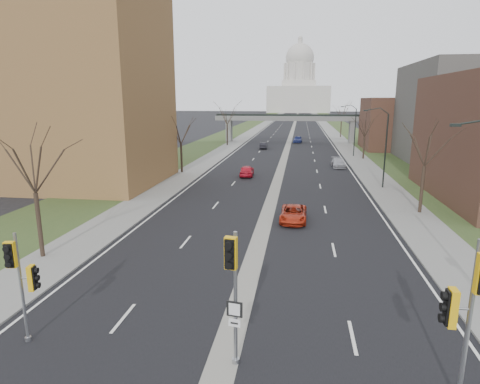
% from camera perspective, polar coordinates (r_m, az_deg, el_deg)
% --- Properties ---
extents(ground, '(700.00, 700.00, 0.00)m').
position_cam_1_polar(ground, '(16.57, -2.22, -22.30)').
color(ground, black).
rests_on(ground, ground).
extents(road_surface, '(20.00, 600.00, 0.01)m').
position_cam_1_polar(road_surface, '(163.59, 7.73, 9.47)').
color(road_surface, black).
rests_on(road_surface, ground).
extents(median_strip, '(1.20, 600.00, 0.02)m').
position_cam_1_polar(median_strip, '(163.59, 7.73, 9.47)').
color(median_strip, gray).
rests_on(median_strip, ground).
extents(sidewalk_right, '(4.00, 600.00, 0.12)m').
position_cam_1_polar(sidewalk_right, '(163.83, 11.98, 9.34)').
color(sidewalk_right, gray).
rests_on(sidewalk_right, ground).
extents(sidewalk_left, '(4.00, 600.00, 0.12)m').
position_cam_1_polar(sidewalk_left, '(164.21, 3.48, 9.60)').
color(sidewalk_left, gray).
rests_on(sidewalk_left, ground).
extents(grass_verge_right, '(8.00, 600.00, 0.10)m').
position_cam_1_polar(grass_verge_right, '(164.29, 14.09, 9.24)').
color(grass_verge_right, '#293D1C').
rests_on(grass_verge_right, ground).
extents(grass_verge_left, '(8.00, 600.00, 0.10)m').
position_cam_1_polar(grass_verge_left, '(164.85, 1.37, 9.63)').
color(grass_verge_left, '#293D1C').
rests_on(grass_verge_left, ground).
extents(apartment_building, '(25.00, 16.00, 22.00)m').
position_cam_1_polar(apartment_building, '(51.90, -25.63, 13.30)').
color(apartment_building, '#8D5F38').
rests_on(apartment_building, ground).
extents(commercial_block_mid, '(18.00, 22.00, 15.00)m').
position_cam_1_polar(commercial_block_mid, '(70.08, 30.25, 9.53)').
color(commercial_block_mid, '#54524C').
rests_on(commercial_block_mid, ground).
extents(commercial_block_far, '(14.00, 14.00, 10.00)m').
position_cam_1_polar(commercial_block_far, '(85.64, 21.91, 8.97)').
color(commercial_block_far, '#4F3024').
rests_on(commercial_block_far, ground).
extents(pedestrian_bridge, '(34.00, 3.00, 6.45)m').
position_cam_1_polar(pedestrian_bridge, '(93.44, 7.05, 9.95)').
color(pedestrian_bridge, slate).
rests_on(pedestrian_bridge, ground).
extents(capitol, '(48.00, 42.00, 55.75)m').
position_cam_1_polar(capitol, '(333.42, 8.36, 14.36)').
color(capitol, '#B8B3A8').
rests_on(capitol, ground).
extents(streetlight_mid, '(2.61, 0.20, 8.70)m').
position_cam_1_polar(streetlight_mid, '(46.13, 19.26, 8.99)').
color(streetlight_mid, black).
rests_on(streetlight_mid, sidewalk_right).
extents(streetlight_far, '(2.61, 0.20, 8.70)m').
position_cam_1_polar(streetlight_far, '(71.83, 15.51, 10.40)').
color(streetlight_far, black).
rests_on(streetlight_far, sidewalk_right).
extents(tree_left_a, '(7.20, 7.20, 9.40)m').
position_cam_1_polar(tree_left_a, '(26.55, -27.63, 5.14)').
color(tree_left_a, '#382B21').
rests_on(tree_left_a, sidewalk_left).
extents(tree_left_b, '(6.75, 6.75, 8.81)m').
position_cam_1_polar(tree_left_b, '(53.71, -8.47, 9.24)').
color(tree_left_b, '#382B21').
rests_on(tree_left_b, sidewalk_left).
extents(tree_left_c, '(7.65, 7.65, 9.99)m').
position_cam_1_polar(tree_left_c, '(86.74, -1.86, 11.27)').
color(tree_left_c, '#382B21').
rests_on(tree_left_c, sidewalk_left).
extents(tree_right_a, '(7.20, 7.20, 9.40)m').
position_cam_1_polar(tree_right_a, '(36.90, 25.10, 7.18)').
color(tree_right_a, '#382B21').
rests_on(tree_right_a, sidewalk_right).
extents(tree_right_b, '(6.30, 6.30, 8.22)m').
position_cam_1_polar(tree_right_b, '(69.18, 17.41, 9.26)').
color(tree_right_b, '#382B21').
rests_on(tree_right_b, sidewalk_right).
extents(tree_right_c, '(7.65, 7.65, 9.99)m').
position_cam_1_polar(tree_right_c, '(108.81, 14.31, 11.22)').
color(tree_right_c, '#382B21').
rests_on(tree_right_c, sidewalk_right).
extents(signal_pole_left, '(0.78, 0.94, 4.62)m').
position_cam_1_polar(signal_pole_left, '(17.91, -28.63, -10.14)').
color(signal_pole_left, gray).
rests_on(signal_pole_left, ground).
extents(signal_pole_median, '(0.61, 0.85, 5.15)m').
position_cam_1_polar(signal_pole_median, '(14.17, -1.02, -12.02)').
color(signal_pole_median, gray).
rests_on(signal_pole_median, ground).
extents(signal_pole_right, '(0.98, 0.98, 5.58)m').
position_cam_1_polar(signal_pole_right, '(14.19, 29.62, -13.47)').
color(signal_pole_right, gray).
rests_on(signal_pole_right, ground).
extents(car_left_near, '(1.95, 4.29, 1.43)m').
position_cam_1_polar(car_left_near, '(51.56, 0.97, 3.06)').
color(car_left_near, red).
rests_on(car_left_near, ground).
extents(car_left_far, '(1.40, 3.87, 1.27)m').
position_cam_1_polar(car_left_far, '(81.23, 3.37, 6.61)').
color(car_left_far, black).
rests_on(car_left_far, ground).
extents(car_right_near, '(2.16, 4.53, 1.25)m').
position_cam_1_polar(car_right_near, '(32.64, 7.61, -3.07)').
color(car_right_near, '#AB2812').
rests_on(car_right_near, ground).
extents(car_right_mid, '(2.03, 4.59, 1.31)m').
position_cam_1_polar(car_right_mid, '(60.19, 13.81, 4.06)').
color(car_right_mid, '#9C9DA3').
rests_on(car_right_mid, ground).
extents(car_right_far, '(2.20, 4.64, 1.53)m').
position_cam_1_polar(car_right_far, '(93.96, 8.21, 7.44)').
color(car_right_far, navy).
rests_on(car_right_far, ground).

